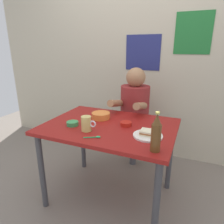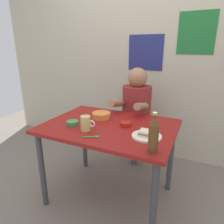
{
  "view_description": "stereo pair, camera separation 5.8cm",
  "coord_description": "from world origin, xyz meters",
  "px_view_note": "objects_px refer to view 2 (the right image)",
  "views": [
    {
      "loc": [
        0.64,
        -1.46,
        1.37
      ],
      "look_at": [
        0.0,
        0.05,
        0.84
      ],
      "focal_mm": 32.0,
      "sensor_mm": 36.0,
      "label": 1
    },
    {
      "loc": [
        0.69,
        -1.43,
        1.37
      ],
      "look_at": [
        0.0,
        0.05,
        0.84
      ],
      "focal_mm": 32.0,
      "sensor_mm": 36.0,
      "label": 2
    }
  ],
  "objects_px": {
    "stool": "(135,138)",
    "dip_bowl_green": "(73,123)",
    "sandwich": "(147,133)",
    "dining_table": "(110,135)",
    "plate_orange": "(147,136)",
    "beer_bottle": "(154,134)",
    "beer_mug": "(86,123)",
    "person_seated": "(136,105)"
  },
  "relations": [
    {
      "from": "beer_mug",
      "to": "dip_bowl_green",
      "type": "xyz_separation_m",
      "value": [
        -0.17,
        0.05,
        -0.04
      ]
    },
    {
      "from": "stool",
      "to": "dip_bowl_green",
      "type": "bearing_deg",
      "value": -112.49
    },
    {
      "from": "person_seated",
      "to": "beer_bottle",
      "type": "height_order",
      "value": "person_seated"
    },
    {
      "from": "person_seated",
      "to": "beer_bottle",
      "type": "bearing_deg",
      "value": -65.74
    },
    {
      "from": "plate_orange",
      "to": "person_seated",
      "type": "bearing_deg",
      "value": 113.98
    },
    {
      "from": "beer_mug",
      "to": "dip_bowl_green",
      "type": "height_order",
      "value": "beer_mug"
    },
    {
      "from": "sandwich",
      "to": "dining_table",
      "type": "bearing_deg",
      "value": 163.32
    },
    {
      "from": "dining_table",
      "to": "plate_orange",
      "type": "xyz_separation_m",
      "value": [
        0.36,
        -0.11,
        0.1
      ]
    },
    {
      "from": "plate_orange",
      "to": "beer_bottle",
      "type": "xyz_separation_m",
      "value": [
        0.09,
        -0.19,
        0.11
      ]
    },
    {
      "from": "person_seated",
      "to": "plate_orange",
      "type": "distance_m",
      "value": 0.79
    },
    {
      "from": "dining_table",
      "to": "dip_bowl_green",
      "type": "relative_size",
      "value": 11.0
    },
    {
      "from": "stool",
      "to": "beer_mug",
      "type": "bearing_deg",
      "value": -100.31
    },
    {
      "from": "dining_table",
      "to": "plate_orange",
      "type": "distance_m",
      "value": 0.38
    },
    {
      "from": "sandwich",
      "to": "beer_bottle",
      "type": "bearing_deg",
      "value": -64.7
    },
    {
      "from": "sandwich",
      "to": "stool",
      "type": "bearing_deg",
      "value": 113.66
    },
    {
      "from": "plate_orange",
      "to": "dining_table",
      "type": "bearing_deg",
      "value": 163.32
    },
    {
      "from": "stool",
      "to": "dining_table",
      "type": "bearing_deg",
      "value": -93.01
    },
    {
      "from": "dining_table",
      "to": "beer_mug",
      "type": "bearing_deg",
      "value": -121.46
    },
    {
      "from": "stool",
      "to": "sandwich",
      "type": "bearing_deg",
      "value": -66.34
    },
    {
      "from": "dining_table",
      "to": "sandwich",
      "type": "distance_m",
      "value": 0.39
    },
    {
      "from": "beer_bottle",
      "to": "dip_bowl_green",
      "type": "relative_size",
      "value": 2.62
    },
    {
      "from": "sandwich",
      "to": "dip_bowl_green",
      "type": "bearing_deg",
      "value": -177.26
    },
    {
      "from": "beer_bottle",
      "to": "sandwich",
      "type": "bearing_deg",
      "value": 115.3
    },
    {
      "from": "stool",
      "to": "dip_bowl_green",
      "type": "distance_m",
      "value": 0.93
    },
    {
      "from": "plate_orange",
      "to": "sandwich",
      "type": "height_order",
      "value": "sandwich"
    },
    {
      "from": "beer_bottle",
      "to": "dip_bowl_green",
      "type": "bearing_deg",
      "value": 167.36
    },
    {
      "from": "person_seated",
      "to": "sandwich",
      "type": "relative_size",
      "value": 6.54
    },
    {
      "from": "stool",
      "to": "beer_mug",
      "type": "distance_m",
      "value": 0.95
    },
    {
      "from": "dining_table",
      "to": "sandwich",
      "type": "bearing_deg",
      "value": -16.68
    },
    {
      "from": "plate_orange",
      "to": "dip_bowl_green",
      "type": "height_order",
      "value": "dip_bowl_green"
    },
    {
      "from": "stool",
      "to": "person_seated",
      "type": "distance_m",
      "value": 0.42
    },
    {
      "from": "person_seated",
      "to": "plate_orange",
      "type": "bearing_deg",
      "value": -66.02
    },
    {
      "from": "beer_mug",
      "to": "dining_table",
      "type": "bearing_deg",
      "value": 58.54
    },
    {
      "from": "sandwich",
      "to": "beer_mug",
      "type": "xyz_separation_m",
      "value": [
        -0.47,
        -0.08,
        0.03
      ]
    },
    {
      "from": "beer_mug",
      "to": "beer_bottle",
      "type": "relative_size",
      "value": 0.48
    },
    {
      "from": "beer_mug",
      "to": "beer_bottle",
      "type": "height_order",
      "value": "beer_bottle"
    },
    {
      "from": "person_seated",
      "to": "beer_mug",
      "type": "relative_size",
      "value": 5.71
    },
    {
      "from": "dining_table",
      "to": "person_seated",
      "type": "xyz_separation_m",
      "value": [
        0.03,
        0.62,
        0.12
      ]
    },
    {
      "from": "dining_table",
      "to": "beer_mug",
      "type": "relative_size",
      "value": 8.73
    },
    {
      "from": "beer_bottle",
      "to": "plate_orange",
      "type": "bearing_deg",
      "value": 115.3
    },
    {
      "from": "dining_table",
      "to": "person_seated",
      "type": "distance_m",
      "value": 0.63
    },
    {
      "from": "stool",
      "to": "sandwich",
      "type": "relative_size",
      "value": 4.09
    }
  ]
}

